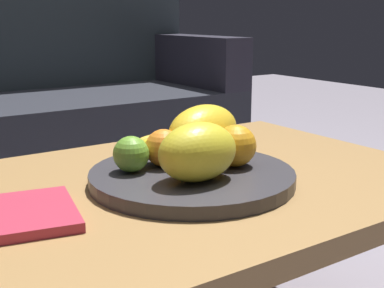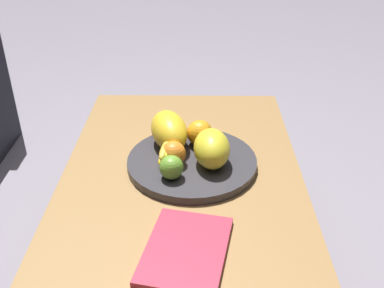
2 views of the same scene
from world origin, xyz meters
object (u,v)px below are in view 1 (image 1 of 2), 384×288
(fruit_bowl, at_px, (192,177))
(orange_front, at_px, (164,148))
(coffee_table, at_px, (169,204))
(apple_front, at_px, (131,154))
(couch, at_px, (22,120))
(orange_left, at_px, (235,146))
(melon_smaller_beside, at_px, (198,152))
(melon_large_front, at_px, (204,131))
(banana_bunch, at_px, (178,147))

(fruit_bowl, relative_size, orange_front, 5.33)
(coffee_table, height_order, apple_front, apple_front)
(couch, distance_m, orange_left, 1.33)
(couch, height_order, melon_smaller_beside, couch)
(melon_smaller_beside, distance_m, orange_left, 0.12)
(melon_large_front, bearing_deg, orange_left, -85.33)
(orange_left, xyz_separation_m, apple_front, (-0.18, 0.08, -0.01))
(melon_large_front, distance_m, orange_left, 0.09)
(orange_left, bearing_deg, melon_large_front, 94.67)
(orange_front, bearing_deg, coffee_table, -102.07)
(orange_front, relative_size, banana_bunch, 0.43)
(banana_bunch, bearing_deg, melon_smaller_beside, -106.43)
(melon_large_front, distance_m, melon_smaller_beside, 0.16)
(melon_smaller_beside, relative_size, banana_bunch, 0.90)
(fruit_bowl, bearing_deg, coffee_table, 140.25)
(fruit_bowl, relative_size, melon_large_front, 2.12)
(orange_front, height_order, apple_front, orange_front)
(melon_large_front, distance_m, banana_bunch, 0.07)
(coffee_table, relative_size, orange_left, 13.41)
(melon_large_front, relative_size, orange_left, 2.26)
(coffee_table, bearing_deg, fruit_bowl, -39.75)
(coffee_table, height_order, melon_large_front, melon_large_front)
(fruit_bowl, relative_size, melon_smaller_beside, 2.53)
(orange_front, distance_m, banana_bunch, 0.04)
(fruit_bowl, bearing_deg, orange_front, 118.76)
(coffee_table, height_order, banana_bunch, banana_bunch)
(couch, height_order, melon_large_front, couch)
(couch, height_order, orange_left, couch)
(fruit_bowl, height_order, melon_large_front, melon_large_front)
(melon_large_front, relative_size, banana_bunch, 1.08)
(banana_bunch, bearing_deg, fruit_bowl, -98.20)
(melon_large_front, xyz_separation_m, melon_smaller_beside, (-0.10, -0.13, -0.00))
(couch, relative_size, fruit_bowl, 4.47)
(coffee_table, height_order, orange_front, orange_front)
(orange_left, bearing_deg, couch, 90.98)
(coffee_table, relative_size, banana_bunch, 6.40)
(orange_front, xyz_separation_m, apple_front, (-0.07, 0.00, -0.00))
(orange_front, bearing_deg, melon_smaller_beside, -88.47)
(coffee_table, relative_size, fruit_bowl, 2.80)
(apple_front, distance_m, banana_bunch, 0.11)
(banana_bunch, bearing_deg, orange_front, -164.91)
(melon_smaller_beside, bearing_deg, orange_front, 91.53)
(coffee_table, bearing_deg, melon_large_front, 20.92)
(melon_large_front, bearing_deg, apple_front, -174.79)
(couch, xyz_separation_m, melon_smaller_beside, (-0.09, -1.35, 0.18))
(orange_front, height_order, banana_bunch, orange_front)
(orange_front, bearing_deg, melon_large_front, 9.61)
(melon_smaller_beside, distance_m, apple_front, 0.13)
(couch, xyz_separation_m, apple_front, (-0.16, -1.24, 0.16))
(melon_large_front, bearing_deg, banana_bunch, -173.58)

